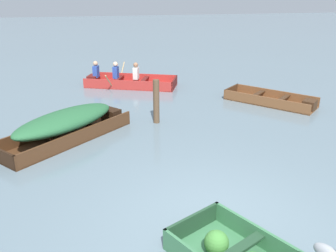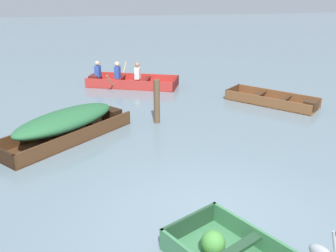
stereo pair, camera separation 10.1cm
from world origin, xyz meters
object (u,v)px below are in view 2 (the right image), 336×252
(skiff_dark_varnish_near_moored, at_px, (67,123))
(skiff_wooden_brown_mid_moored, at_px, (275,101))
(rowboat_red_with_crew, at_px, (127,81))
(heron_on_dinghy, at_px, (323,252))
(mooring_post, at_px, (157,102))

(skiff_dark_varnish_near_moored, bearing_deg, skiff_wooden_brown_mid_moored, 15.29)
(rowboat_red_with_crew, bearing_deg, heron_on_dinghy, -82.20)
(mooring_post, bearing_deg, skiff_dark_varnish_near_moored, -162.46)
(skiff_dark_varnish_near_moored, height_order, mooring_post, mooring_post)
(skiff_wooden_brown_mid_moored, height_order, mooring_post, mooring_post)
(skiff_wooden_brown_mid_moored, height_order, rowboat_red_with_crew, rowboat_red_with_crew)
(skiff_wooden_brown_mid_moored, xyz_separation_m, heron_on_dinghy, (-3.12, -7.83, 0.78))
(skiff_wooden_brown_mid_moored, distance_m, rowboat_red_with_crew, 5.60)
(skiff_wooden_brown_mid_moored, height_order, heron_on_dinghy, heron_on_dinghy)
(rowboat_red_with_crew, bearing_deg, skiff_dark_varnish_near_moored, -110.59)
(heron_on_dinghy, height_order, mooring_post, heron_on_dinghy)
(heron_on_dinghy, bearing_deg, skiff_dark_varnish_near_moored, 119.00)
(skiff_dark_varnish_near_moored, xyz_separation_m, heron_on_dinghy, (3.36, -6.06, 0.47))
(skiff_wooden_brown_mid_moored, bearing_deg, mooring_post, -166.08)
(skiff_dark_varnish_near_moored, xyz_separation_m, rowboat_red_with_crew, (1.85, 4.93, -0.23))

